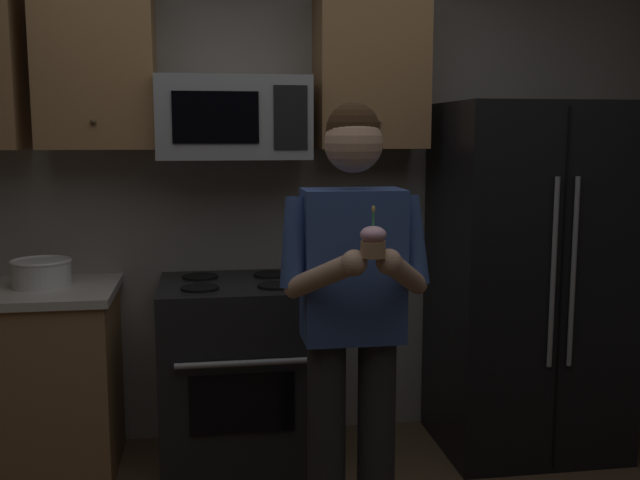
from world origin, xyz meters
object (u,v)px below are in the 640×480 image
Objects in this scene: cupcake at (373,241)px; oven_range at (239,372)px; refrigerator at (528,279)px; bowl_large_white at (41,272)px; person at (353,306)px; microwave at (233,118)px.

oven_range is at bearing 108.22° from cupcake.
bowl_large_white is at bearing 177.98° from refrigerator.
person reaches higher than cupcake.
oven_range is 3.28× the size of bowl_large_white.
refrigerator is at bearing -2.02° from bowl_large_white.
oven_range is 1.53m from cupcake.
refrigerator is at bearing -1.50° from oven_range.
oven_range is 1.07m from bowl_large_white.
refrigerator reaches higher than person.
person is at bearing -35.12° from bowl_large_white.
oven_range is 1.26m from microwave.
oven_range is 1.56m from refrigerator.
refrigerator reaches higher than oven_range.
cupcake is at bearing -71.78° from oven_range.
bowl_large_white is 1.63m from person.
bowl_large_white is (-2.43, 0.09, 0.09)m from refrigerator.
refrigerator is 1.66m from cupcake.
microwave reaches higher than person.
cupcake is (-1.10, -1.18, 0.39)m from refrigerator.
microwave is at bearing 111.68° from person.
microwave is (0.00, 0.12, 1.26)m from oven_range.
bowl_large_white is 0.16× the size of person.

